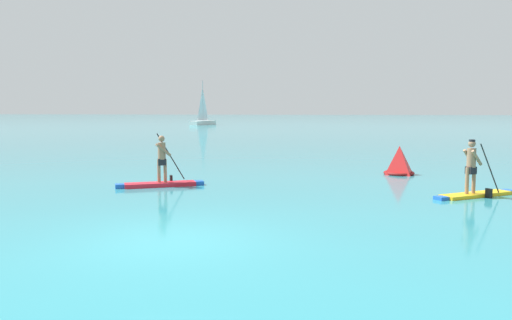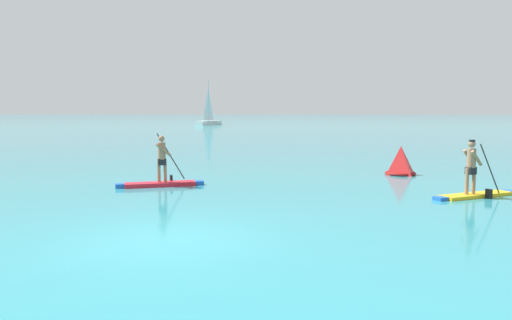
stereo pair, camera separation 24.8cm
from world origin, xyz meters
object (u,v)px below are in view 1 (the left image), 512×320
at_px(paddleboarder_mid_center, 161,176).
at_px(paddleboarder_far_right, 475,183).
at_px(race_marker_buoy, 399,162).
at_px(sailboat_left_horizon, 203,119).

distance_m(paddleboarder_mid_center, paddleboarder_far_right, 9.98).
distance_m(paddleboarder_far_right, race_marker_buoy, 5.29).
relative_size(race_marker_buoy, sailboat_left_horizon, 0.19).
height_order(paddleboarder_far_right, sailboat_left_horizon, sailboat_left_horizon).
bearing_deg(paddleboarder_mid_center, sailboat_left_horizon, 77.68).
bearing_deg(sailboat_left_horizon, race_marker_buoy, -142.93).
distance_m(paddleboarder_mid_center, race_marker_buoy, 9.51).
xyz_separation_m(paddleboarder_far_right, sailboat_left_horizon, (-26.26, 66.31, 0.48)).
height_order(paddleboarder_far_right, race_marker_buoy, paddleboarder_far_right).
bearing_deg(paddleboarder_far_right, sailboat_left_horizon, 76.65).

